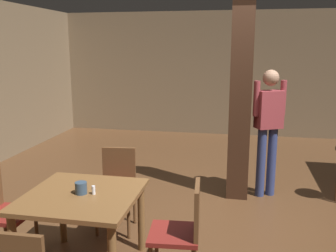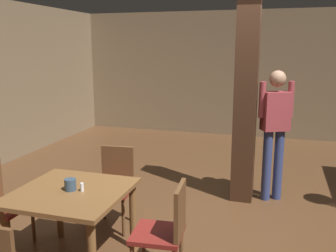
# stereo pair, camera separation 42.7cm
# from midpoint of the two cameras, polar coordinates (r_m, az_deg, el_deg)

# --- Properties ---
(ground_plane) EXTENTS (10.80, 10.80, 0.00)m
(ground_plane) POSITION_cam_midpoint_polar(r_m,az_deg,el_deg) (4.62, 5.07, -13.84)
(ground_plane) COLOR #4C301C
(wall_back) EXTENTS (8.00, 0.10, 2.80)m
(wall_back) POSITION_cam_midpoint_polar(r_m,az_deg,el_deg) (8.67, 8.48, 7.82)
(wall_back) COLOR #756047
(wall_back) RESTS_ON ground_plane
(pillar) EXTENTS (0.28, 0.28, 2.80)m
(pillar) POSITION_cam_midpoint_polar(r_m,az_deg,el_deg) (4.93, 8.59, 4.75)
(pillar) COLOR #382114
(pillar) RESTS_ON ground_plane
(dining_table) EXTENTS (0.99, 0.99, 0.74)m
(dining_table) POSITION_cam_midpoint_polar(r_m,az_deg,el_deg) (3.53, -16.40, -11.66)
(dining_table) COLOR brown
(dining_table) RESTS_ON ground_plane
(chair_west) EXTENTS (0.42, 0.42, 0.89)m
(chair_west) POSITION_cam_midpoint_polar(r_m,az_deg,el_deg) (4.05, -27.04, -11.14)
(chair_west) COLOR maroon
(chair_west) RESTS_ON ground_plane
(chair_north) EXTENTS (0.46, 0.46, 0.89)m
(chair_north) POSITION_cam_midpoint_polar(r_m,az_deg,el_deg) (4.28, -10.64, -8.78)
(chair_north) COLOR maroon
(chair_north) RESTS_ON ground_plane
(chair_east) EXTENTS (0.45, 0.45, 0.89)m
(chair_east) POSITION_cam_midpoint_polar(r_m,az_deg,el_deg) (3.27, -1.58, -15.39)
(chair_east) COLOR maroon
(chair_east) RESTS_ON ground_plane
(napkin_cup) EXTENTS (0.10, 0.10, 0.11)m
(napkin_cup) POSITION_cam_midpoint_polar(r_m,az_deg,el_deg) (3.47, -16.63, -9.10)
(napkin_cup) COLOR #33475B
(napkin_cup) RESTS_ON dining_table
(salt_shaker) EXTENTS (0.03, 0.03, 0.08)m
(salt_shaker) POSITION_cam_midpoint_polar(r_m,az_deg,el_deg) (3.43, -14.86, -9.48)
(salt_shaker) COLOR silver
(salt_shaker) RESTS_ON dining_table
(standing_person) EXTENTS (0.46, 0.33, 1.72)m
(standing_person) POSITION_cam_midpoint_polar(r_m,az_deg,el_deg) (5.09, 12.76, 0.27)
(standing_person) COLOR maroon
(standing_person) RESTS_ON ground_plane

